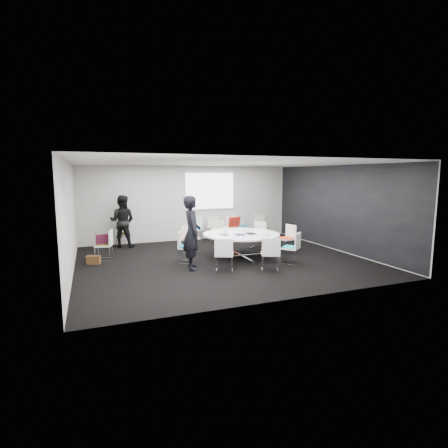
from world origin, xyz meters
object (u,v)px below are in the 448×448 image
object	(u,v)px
chair_ring_d	(190,244)
chair_ring_c	(220,239)
person_main	(192,233)
chair_back_e	(262,230)
chair_back_b	(215,233)
chair_spare_left	(104,251)
chair_ring_b	(258,240)
cup	(244,231)
chair_person_back	(123,238)
person_back	(122,221)
chair_ring_g	(270,260)
chair_ring_e	(186,253)
chair_back_c	(232,232)
chair_back_d	(244,231)
chair_ring_a	(286,244)
chair_ring_h	(291,254)
laptop	(225,234)
conference_table	(241,239)
maroon_bag	(103,239)
chair_ring_f	(224,261)
chair_back_a	(196,234)
brown_bag	(94,260)

from	to	relation	value
chair_ring_d	chair_ring_c	bearing A→B (deg)	158.16
person_main	chair_back_e	bearing A→B (deg)	-38.94
chair_back_b	chair_spare_left	world-z (taller)	same
chair_ring_b	chair_back_e	world-z (taller)	same
chair_spare_left	cup	xyz separation A→B (m)	(4.00, -0.93, 0.50)
chair_ring_b	chair_spare_left	distance (m)	4.92
chair_person_back	person_back	xyz separation A→B (m)	(-0.00, -0.17, 0.62)
chair_ring_g	chair_ring_e	bearing A→B (deg)	162.35
chair_back_c	chair_back_d	world-z (taller)	same
chair_ring_a	chair_ring_h	world-z (taller)	same
chair_back_c	cup	size ratio (longest dim) A/B	9.78
laptop	chair_ring_a	bearing A→B (deg)	-109.10
chair_ring_e	chair_ring_h	world-z (taller)	same
conference_table	maroon_bag	xyz separation A→B (m)	(-3.86, 1.12, 0.07)
chair_ring_e	chair_ring_c	bearing A→B (deg)	158.32
chair_ring_b	chair_ring_g	bearing A→B (deg)	121.20
chair_spare_left	cup	bearing A→B (deg)	-88.73
person_back	chair_ring_f	bearing A→B (deg)	139.27
chair_ring_d	cup	size ratio (longest dim) A/B	9.78
chair_spare_left	chair_ring_c	bearing A→B (deg)	-67.53
person_main	person_back	xyz separation A→B (m)	(-1.45, 3.59, -0.08)
laptop	person_back	bearing A→B (deg)	17.95
chair_back_b	maroon_bag	distance (m)	4.51
chair_person_back	chair_spare_left	bearing A→B (deg)	75.10
chair_back_a	chair_person_back	xyz separation A→B (m)	(-2.66, 0.00, 0.00)
conference_table	chair_ring_h	xyz separation A→B (m)	(0.99, -1.17, -0.27)
chair_ring_d	person_main	size ratio (longest dim) A/B	0.46
chair_ring_d	chair_ring_g	xyz separation A→B (m)	(1.35, -2.78, 0.00)
chair_back_d	chair_ring_d	bearing A→B (deg)	12.54
chair_ring_a	person_main	distance (m)	3.52
chair_back_d	person_back	world-z (taller)	person_back
chair_ring_b	maroon_bag	bearing A→B (deg)	50.55
chair_back_a	chair_back_e	distance (m)	2.76
chair_ring_f	chair_spare_left	world-z (taller)	same
chair_ring_c	chair_back_e	distance (m)	2.69
chair_ring_a	chair_back_a	world-z (taller)	same
chair_spare_left	chair_back_a	bearing A→B (deg)	-45.69
chair_ring_e	laptop	world-z (taller)	chair_ring_e
chair_ring_b	chair_ring_g	xyz separation A→B (m)	(-0.98, -2.69, 0.00)
chair_ring_d	brown_bag	xyz separation A→B (m)	(-2.90, -0.43, -0.16)
chair_back_e	person_back	distance (m)	5.46
chair_ring_g	laptop	distance (m)	1.76
chair_spare_left	chair_ring_g	bearing A→B (deg)	-110.45
chair_back_c	chair_back_d	bearing A→B (deg)	-166.28
conference_table	chair_ring_c	size ratio (longest dim) A/B	2.58
chair_back_b	chair_back_d	size ratio (longest dim) A/B	1.00
chair_ring_d	chair_ring_f	xyz separation A→B (m)	(0.22, -2.41, 0.00)
chair_ring_c	laptop	bearing A→B (deg)	73.90
person_main	brown_bag	xyz separation A→B (m)	(-2.43, 1.44, -0.85)
chair_ring_b	person_main	size ratio (longest dim) A/B	0.46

